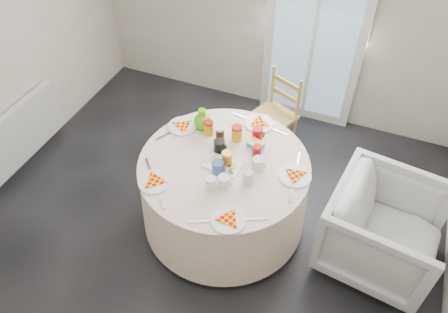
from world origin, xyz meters
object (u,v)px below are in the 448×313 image
at_px(green_pitcher, 202,115).
at_px(armchair, 384,230).
at_px(table, 224,192).
at_px(wooden_chair, 274,112).
at_px(radiator, 23,131).

bearing_deg(green_pitcher, armchair, -0.70).
distance_m(table, wooden_chair, 1.07).
bearing_deg(armchair, green_pitcher, 90.40).
xyz_separation_m(radiator, table, (2.08, 0.03, -0.01)).
xyz_separation_m(table, wooden_chair, (0.09, 1.06, 0.09)).
distance_m(radiator, table, 2.08).
relative_size(wooden_chair, green_pitcher, 4.49).
xyz_separation_m(table, armchair, (1.30, 0.11, 0.02)).
xyz_separation_m(wooden_chair, armchair, (1.21, -0.95, -0.08)).
bearing_deg(armchair, table, 102.52).
height_order(armchair, green_pitcher, green_pitcher).
bearing_deg(wooden_chair, green_pitcher, -95.43).
bearing_deg(green_pitcher, wooden_chair, 67.58).
bearing_deg(green_pitcher, table, -37.56).
relative_size(wooden_chair, armchair, 1.01).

